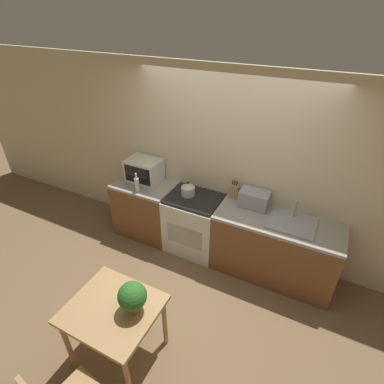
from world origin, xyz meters
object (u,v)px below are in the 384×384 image
(microwave, at_px, (144,170))
(dining_table, at_px, (114,315))
(kettle, at_px, (188,189))
(toaster_oven, at_px, (254,199))
(bottle, at_px, (137,184))
(stove_range, at_px, (194,223))

(microwave, xyz_separation_m, dining_table, (0.93, -1.94, -0.42))
(kettle, relative_size, toaster_oven, 0.57)
(microwave, xyz_separation_m, bottle, (0.09, -0.32, -0.05))
(bottle, relative_size, toaster_oven, 0.77)
(bottle, relative_size, dining_table, 0.34)
(microwave, distance_m, dining_table, 2.19)
(microwave, bearing_deg, kettle, -6.24)
(stove_range, bearing_deg, dining_table, -88.56)
(stove_range, distance_m, dining_table, 1.84)
(kettle, bearing_deg, microwave, 173.76)
(kettle, bearing_deg, bottle, -161.05)
(stove_range, bearing_deg, bottle, -164.86)
(kettle, bearing_deg, stove_range, -11.27)
(kettle, height_order, dining_table, kettle)
(kettle, xyz_separation_m, toaster_oven, (0.90, 0.15, 0.02))
(bottle, bearing_deg, stove_range, 15.14)
(stove_range, height_order, dining_table, stove_range)
(microwave, height_order, bottle, microwave)
(bottle, height_order, dining_table, bottle)
(stove_range, height_order, bottle, bottle)
(stove_range, xyz_separation_m, dining_table, (0.05, -1.83, 0.20))
(microwave, distance_m, toaster_oven, 1.68)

